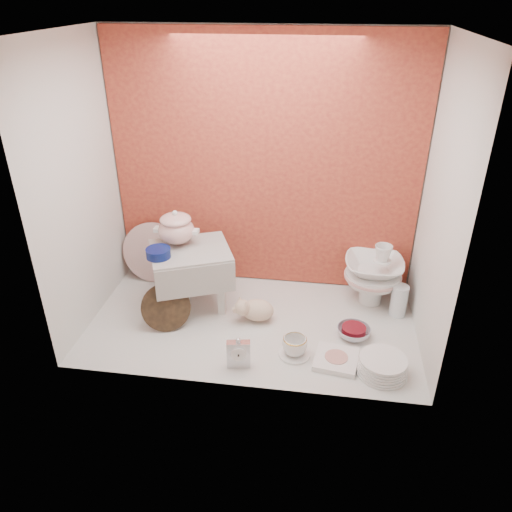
{
  "coord_description": "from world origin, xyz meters",
  "views": [
    {
      "loc": [
        0.35,
        -2.24,
        1.66
      ],
      "look_at": [
        0.02,
        0.02,
        0.42
      ],
      "focal_mm": 34.81,
      "sensor_mm": 36.0,
      "label": 1
    }
  ],
  "objects_px": {
    "mantel_clock": "(238,353)",
    "dinner_plate_stack": "(382,366)",
    "crystal_bowl": "(354,332)",
    "step_stool": "(192,278)",
    "porcelain_tower": "(373,274)",
    "plush_pig": "(258,310)",
    "blue_white_vase": "(177,264)",
    "soup_tureen": "(176,227)",
    "floral_platter": "(153,252)",
    "gold_rim_teacup": "(295,346)"
  },
  "relations": [
    {
      "from": "blue_white_vase",
      "to": "crystal_bowl",
      "type": "distance_m",
      "value": 1.17
    },
    {
      "from": "blue_white_vase",
      "to": "gold_rim_teacup",
      "type": "bearing_deg",
      "value": -37.27
    },
    {
      "from": "soup_tureen",
      "to": "blue_white_vase",
      "type": "bearing_deg",
      "value": 113.49
    },
    {
      "from": "floral_platter",
      "to": "porcelain_tower",
      "type": "height_order",
      "value": "porcelain_tower"
    },
    {
      "from": "porcelain_tower",
      "to": "blue_white_vase",
      "type": "bearing_deg",
      "value": 178.14
    },
    {
      "from": "floral_platter",
      "to": "blue_white_vase",
      "type": "height_order",
      "value": "floral_platter"
    },
    {
      "from": "mantel_clock",
      "to": "floral_platter",
      "type": "bearing_deg",
      "value": 121.99
    },
    {
      "from": "plush_pig",
      "to": "gold_rim_teacup",
      "type": "height_order",
      "value": "plush_pig"
    },
    {
      "from": "floral_platter",
      "to": "porcelain_tower",
      "type": "distance_m",
      "value": 1.36
    },
    {
      "from": "porcelain_tower",
      "to": "step_stool",
      "type": "bearing_deg",
      "value": -169.46
    },
    {
      "from": "soup_tureen",
      "to": "gold_rim_teacup",
      "type": "bearing_deg",
      "value": -30.86
    },
    {
      "from": "step_stool",
      "to": "porcelain_tower",
      "type": "height_order",
      "value": "porcelain_tower"
    },
    {
      "from": "step_stool",
      "to": "blue_white_vase",
      "type": "height_order",
      "value": "step_stool"
    },
    {
      "from": "soup_tureen",
      "to": "dinner_plate_stack",
      "type": "bearing_deg",
      "value": -23.47
    },
    {
      "from": "plush_pig",
      "to": "crystal_bowl",
      "type": "distance_m",
      "value": 0.54
    },
    {
      "from": "step_stool",
      "to": "mantel_clock",
      "type": "bearing_deg",
      "value": -77.05
    },
    {
      "from": "floral_platter",
      "to": "crystal_bowl",
      "type": "height_order",
      "value": "floral_platter"
    },
    {
      "from": "gold_rim_teacup",
      "to": "plush_pig",
      "type": "bearing_deg",
      "value": 129.95
    },
    {
      "from": "gold_rim_teacup",
      "to": "porcelain_tower",
      "type": "bearing_deg",
      "value": 53.93
    },
    {
      "from": "gold_rim_teacup",
      "to": "porcelain_tower",
      "type": "relative_size",
      "value": 0.33
    },
    {
      "from": "dinner_plate_stack",
      "to": "soup_tureen",
      "type": "bearing_deg",
      "value": 156.53
    },
    {
      "from": "soup_tureen",
      "to": "gold_rim_teacup",
      "type": "height_order",
      "value": "soup_tureen"
    },
    {
      "from": "crystal_bowl",
      "to": "porcelain_tower",
      "type": "height_order",
      "value": "porcelain_tower"
    },
    {
      "from": "soup_tureen",
      "to": "porcelain_tower",
      "type": "relative_size",
      "value": 0.64
    },
    {
      "from": "gold_rim_teacup",
      "to": "floral_platter",
      "type": "bearing_deg",
      "value": 146.46
    },
    {
      "from": "mantel_clock",
      "to": "dinner_plate_stack",
      "type": "xyz_separation_m",
      "value": [
        0.7,
        0.05,
        -0.04
      ]
    },
    {
      "from": "dinner_plate_stack",
      "to": "crystal_bowl",
      "type": "xyz_separation_m",
      "value": [
        -0.13,
        0.27,
        -0.02
      ]
    },
    {
      "from": "step_stool",
      "to": "dinner_plate_stack",
      "type": "relative_size",
      "value": 1.72
    },
    {
      "from": "crystal_bowl",
      "to": "blue_white_vase",
      "type": "bearing_deg",
      "value": 159.82
    },
    {
      "from": "plush_pig",
      "to": "crystal_bowl",
      "type": "relative_size",
      "value": 1.31
    },
    {
      "from": "plush_pig",
      "to": "dinner_plate_stack",
      "type": "xyz_separation_m",
      "value": [
        0.66,
        -0.35,
        -0.02
      ]
    },
    {
      "from": "soup_tureen",
      "to": "floral_platter",
      "type": "relative_size",
      "value": 0.63
    },
    {
      "from": "step_stool",
      "to": "mantel_clock",
      "type": "xyz_separation_m",
      "value": [
        0.36,
        -0.49,
        -0.1
      ]
    },
    {
      "from": "step_stool",
      "to": "floral_platter",
      "type": "xyz_separation_m",
      "value": [
        -0.32,
        0.26,
        0.0
      ]
    },
    {
      "from": "mantel_clock",
      "to": "crystal_bowl",
      "type": "xyz_separation_m",
      "value": [
        0.57,
        0.32,
        -0.06
      ]
    },
    {
      "from": "soup_tureen",
      "to": "floral_platter",
      "type": "xyz_separation_m",
      "value": [
        -0.23,
        0.2,
        -0.29
      ]
    },
    {
      "from": "dinner_plate_stack",
      "to": "crystal_bowl",
      "type": "distance_m",
      "value": 0.3
    },
    {
      "from": "step_stool",
      "to": "dinner_plate_stack",
      "type": "xyz_separation_m",
      "value": [
        1.06,
        -0.44,
        -0.14
      ]
    },
    {
      "from": "step_stool",
      "to": "plush_pig",
      "type": "height_order",
      "value": "step_stool"
    },
    {
      "from": "blue_white_vase",
      "to": "crystal_bowl",
      "type": "height_order",
      "value": "blue_white_vase"
    },
    {
      "from": "blue_white_vase",
      "to": "crystal_bowl",
      "type": "xyz_separation_m",
      "value": [
        1.09,
        -0.4,
        -0.11
      ]
    },
    {
      "from": "mantel_clock",
      "to": "step_stool",
      "type": "bearing_deg",
      "value": 115.88
    },
    {
      "from": "step_stool",
      "to": "plush_pig",
      "type": "bearing_deg",
      "value": -36.54
    },
    {
      "from": "mantel_clock",
      "to": "crystal_bowl",
      "type": "distance_m",
      "value": 0.66
    },
    {
      "from": "plush_pig",
      "to": "gold_rim_teacup",
      "type": "relative_size",
      "value": 1.86
    },
    {
      "from": "step_stool",
      "to": "porcelain_tower",
      "type": "relative_size",
      "value": 1.13
    },
    {
      "from": "step_stool",
      "to": "soup_tureen",
      "type": "relative_size",
      "value": 1.76
    },
    {
      "from": "dinner_plate_stack",
      "to": "plush_pig",
      "type": "bearing_deg",
      "value": 152.46
    },
    {
      "from": "step_stool",
      "to": "plush_pig",
      "type": "relative_size",
      "value": 1.85
    },
    {
      "from": "soup_tureen",
      "to": "gold_rim_teacup",
      "type": "distance_m",
      "value": 0.93
    }
  ]
}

